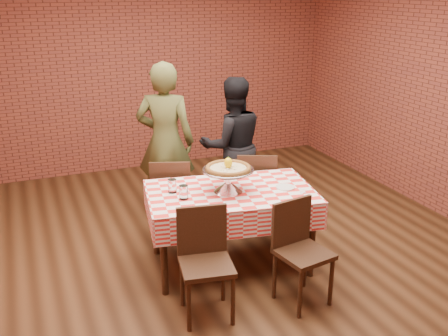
% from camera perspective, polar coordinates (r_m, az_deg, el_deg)
% --- Properties ---
extents(ground, '(6.00, 6.00, 0.00)m').
position_cam_1_polar(ground, '(5.14, -0.21, -9.99)').
color(ground, black).
rests_on(ground, ground).
extents(back_wall, '(5.50, 0.00, 5.50)m').
position_cam_1_polar(back_wall, '(7.42, -9.08, 10.92)').
color(back_wall, brown).
rests_on(back_wall, ground).
extents(table, '(1.62, 1.12, 0.75)m').
position_cam_1_polar(table, '(4.89, 0.70, -6.67)').
color(table, '#372015').
rests_on(table, ground).
extents(tablecloth, '(1.66, 1.16, 0.26)m').
position_cam_1_polar(tablecloth, '(4.78, 0.72, -3.93)').
color(tablecloth, red).
rests_on(tablecloth, table).
extents(pizza_stand, '(0.48, 0.48, 0.21)m').
position_cam_1_polar(pizza_stand, '(4.68, 0.46, -1.37)').
color(pizza_stand, silver).
rests_on(pizza_stand, tablecloth).
extents(pizza, '(0.41, 0.41, 0.03)m').
position_cam_1_polar(pizza, '(4.64, 0.47, -0.07)').
color(pizza, beige).
rests_on(pizza, pizza_stand).
extents(lemon, '(0.08, 0.08, 0.10)m').
position_cam_1_polar(lemon, '(4.62, 0.47, 0.57)').
color(lemon, yellow).
rests_on(lemon, pizza).
extents(water_glass_left, '(0.09, 0.09, 0.13)m').
position_cam_1_polar(water_glass_left, '(4.54, -4.45, -2.67)').
color(water_glass_left, white).
rests_on(water_glass_left, tablecloth).
extents(water_glass_right, '(0.09, 0.09, 0.13)m').
position_cam_1_polar(water_glass_right, '(4.69, -5.70, -1.97)').
color(water_glass_right, white).
rests_on(water_glass_right, tablecloth).
extents(side_plate, '(0.20, 0.20, 0.01)m').
position_cam_1_polar(side_plate, '(4.83, 6.74, -2.11)').
color(side_plate, white).
rests_on(side_plate, tablecloth).
extents(sweetener_packet_a, '(0.05, 0.04, 0.00)m').
position_cam_1_polar(sweetener_packet_a, '(4.74, 8.64, -2.64)').
color(sweetener_packet_a, white).
rests_on(sweetener_packet_a, tablecloth).
extents(sweetener_packet_b, '(0.06, 0.06, 0.00)m').
position_cam_1_polar(sweetener_packet_b, '(4.82, 8.52, -2.27)').
color(sweetener_packet_b, white).
rests_on(sweetener_packet_b, tablecloth).
extents(condiment_caddy, '(0.13, 0.12, 0.14)m').
position_cam_1_polar(condiment_caddy, '(5.01, 0.27, -0.34)').
color(condiment_caddy, silver).
rests_on(condiment_caddy, tablecloth).
extents(chair_near_left, '(0.47, 0.47, 0.88)m').
position_cam_1_polar(chair_near_left, '(4.14, -1.94, -10.78)').
color(chair_near_left, '#372015').
rests_on(chair_near_left, ground).
extents(chair_near_right, '(0.45, 0.45, 0.87)m').
position_cam_1_polar(chair_near_right, '(4.36, 8.75, -9.48)').
color(chair_near_right, '#372015').
rests_on(chair_near_right, ground).
extents(chair_far_left, '(0.51, 0.51, 0.88)m').
position_cam_1_polar(chair_far_left, '(5.45, -5.78, -3.14)').
color(chair_far_left, '#372015').
rests_on(chair_far_left, ground).
extents(chair_far_right, '(0.54, 0.54, 0.89)m').
position_cam_1_polar(chair_far_right, '(5.61, 3.51, -2.35)').
color(chair_far_right, '#372015').
rests_on(chair_far_right, ground).
extents(diner_olive, '(0.77, 0.68, 1.77)m').
position_cam_1_polar(diner_olive, '(5.79, -6.44, 2.89)').
color(diner_olive, '#474A24').
rests_on(diner_olive, ground).
extents(diner_black, '(0.83, 0.68, 1.58)m').
position_cam_1_polar(diner_black, '(5.96, 0.93, 2.50)').
color(diner_black, black).
rests_on(diner_black, ground).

